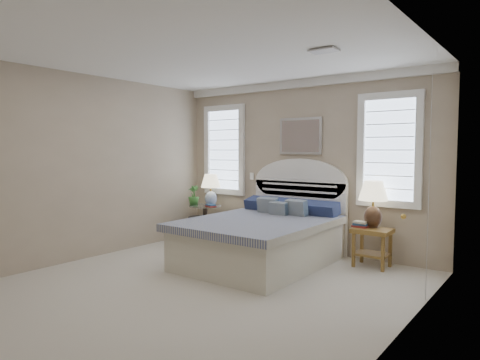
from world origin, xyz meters
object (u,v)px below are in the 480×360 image
lamp_right (373,199)px  side_table_left (205,219)px  nightstand_right (372,239)px  floor_pot (201,228)px  lamp_left (211,186)px  bed (265,236)px

lamp_right → side_table_left: bearing=-176.1°
nightstand_right → lamp_right: size_ratio=0.81×
floor_pot → lamp_right: (3.02, 0.19, 0.72)m
lamp_left → nightstand_right: bearing=1.5°
floor_pot → lamp_left: bearing=4.5°
side_table_left → nightstand_right: side_table_left is taller
side_table_left → floor_pot: side_table_left is taller
floor_pot → bed: bearing=-18.8°
nightstand_right → floor_pot: bearing=-178.3°
bed → floor_pot: bed is taller
bed → lamp_left: size_ratio=4.08×
bed → nightstand_right: size_ratio=4.29×
bed → lamp_right: bed is taller
nightstand_right → lamp_right: bearing=108.4°
side_table_left → floor_pot: 0.21m
lamp_left → lamp_right: size_ratio=0.85×
side_table_left → lamp_right: size_ratio=0.96×
bed → lamp_right: (1.27, 0.79, 0.54)m
floor_pot → lamp_right: size_ratio=0.69×
bed → nightstand_right: bearing=28.0°
bed → side_table_left: 1.75m
floor_pot → lamp_right: 3.11m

